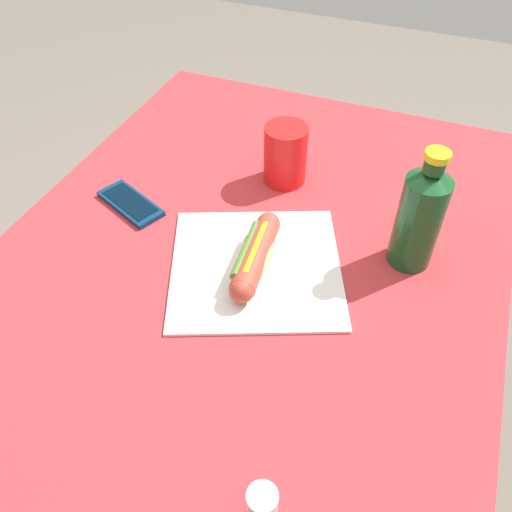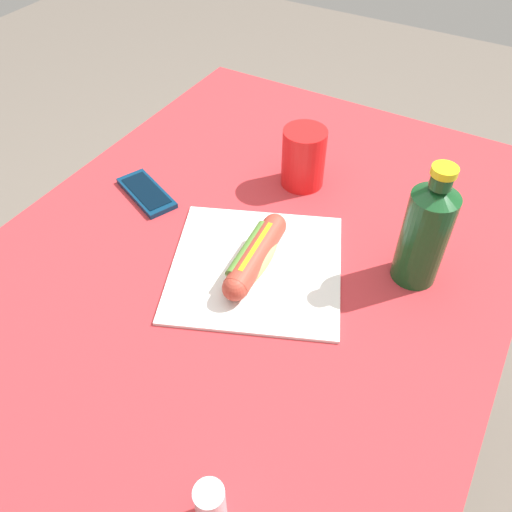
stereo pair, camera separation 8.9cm
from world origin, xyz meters
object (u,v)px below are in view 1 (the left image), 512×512
Objects in this scene: drinking_cup at (285,155)px; cell_phone at (130,203)px; hot_dog at (255,255)px; soda_bottle at (420,216)px; salt_shaker at (262,509)px.

cell_phone is at bearing 127.48° from drinking_cup.
drinking_cup reaches higher than hot_dog.
drinking_cup is at bearing 63.77° from soda_bottle.
salt_shaker is at bearing 170.73° from soda_bottle.
drinking_cup is at bearing 8.54° from hot_dog.
hot_dog is 1.69× the size of drinking_cup.
hot_dog reaches higher than cell_phone.
soda_bottle is (0.12, -0.24, 0.07)m from hot_dog.
drinking_cup reaches higher than cell_phone.
salt_shaker reaches higher than hot_dog.
hot_dog is 1.31× the size of cell_phone.
cell_phone is at bearing 45.27° from salt_shaker.
salt_shaker is (-0.45, -0.45, 0.03)m from cell_phone.
hot_dog is 0.41m from salt_shaker.
drinking_cup is (0.19, -0.25, 0.06)m from cell_phone.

